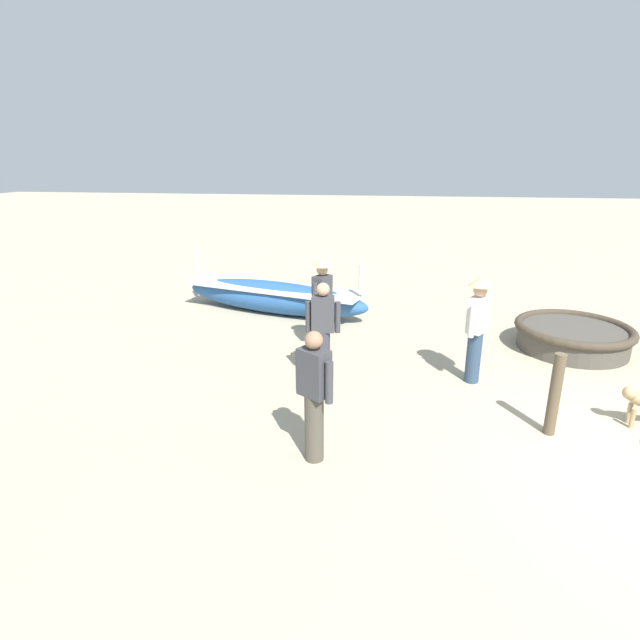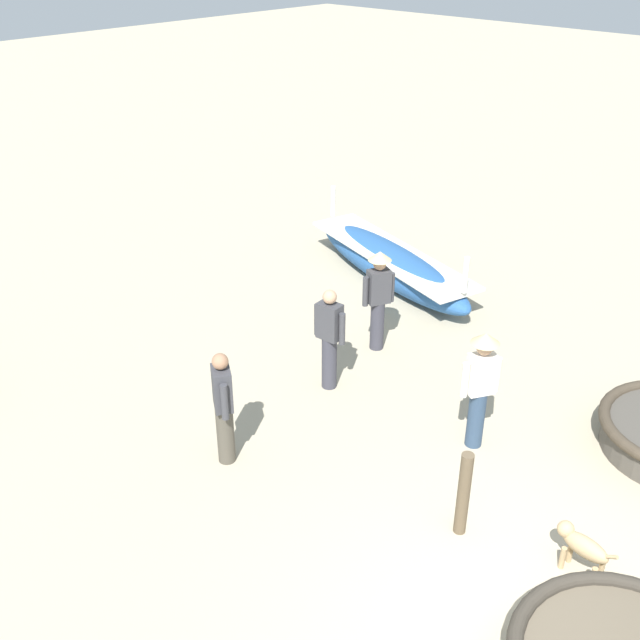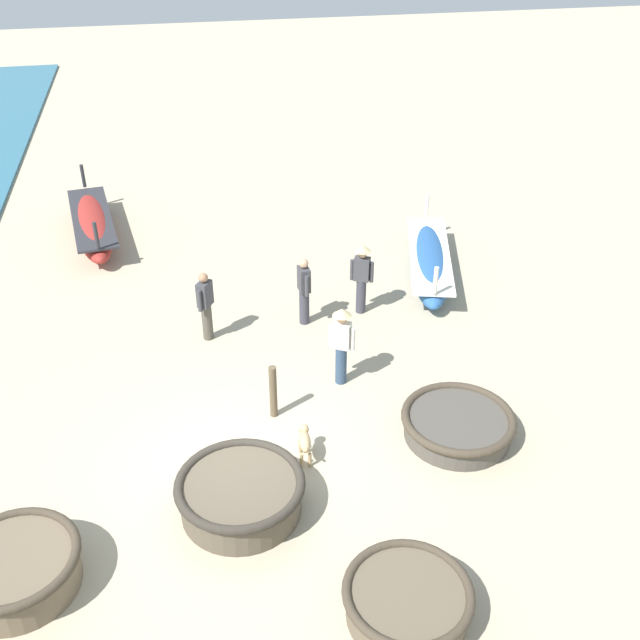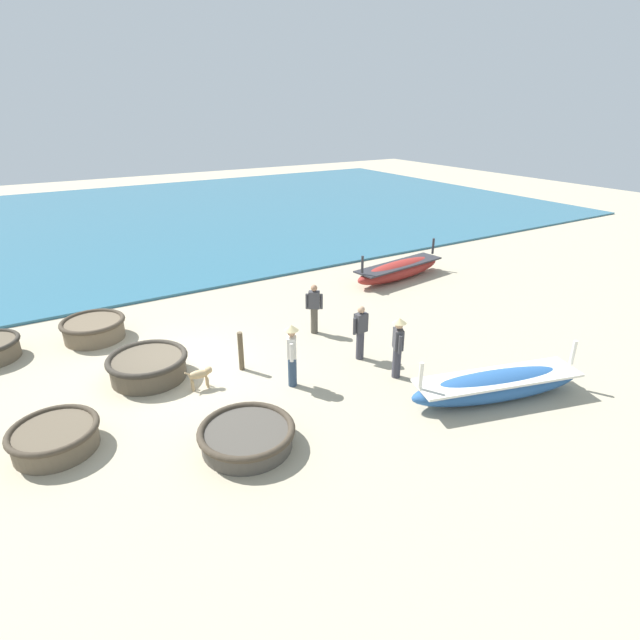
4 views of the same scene
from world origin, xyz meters
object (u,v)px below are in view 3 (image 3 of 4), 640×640
object	(u,v)px
long_boat_green_hull	(429,261)
fisherman_standing_left	(362,274)
coracle_center	(458,424)
fisherman_crouching	(341,341)
fisherman_standing_right	(206,304)
mooring_post_mid_beach	(273,392)
coracle_tilted	(241,494)
dog	(305,441)
long_boat_ochre_hull	(93,225)
coracle_weathered	(16,569)
coracle_far_left	(407,601)
fisherman_with_hat	(304,290)

from	to	relation	value
long_boat_green_hull	fisherman_standing_left	world-z (taller)	fisherman_standing_left
long_boat_green_hull	coracle_center	bearing A→B (deg)	-103.69
fisherman_standing_left	fisherman_crouching	xyz separation A→B (m)	(-1.03, -2.50, 0.00)
coracle_center	fisherman_standing_right	distance (m)	5.79
long_boat_green_hull	mooring_post_mid_beach	xyz separation A→B (m)	(-4.53, -4.65, 0.18)
coracle_tilted	dog	bearing A→B (deg)	39.62
long_boat_green_hull	long_boat_ochre_hull	bearing A→B (deg)	155.25
long_boat_ochre_hull	fisherman_standing_right	xyz separation A→B (m)	(2.64, -5.56, 0.45)
coracle_weathered	fisherman_standing_left	bearing A→B (deg)	43.86
coracle_weathered	mooring_post_mid_beach	xyz separation A→B (m)	(4.09, 3.03, 0.20)
long_boat_ochre_hull	coracle_center	bearing A→B (deg)	-55.04
fisherman_standing_right	dog	xyz separation A→B (m)	(1.34, -4.09, -0.46)
coracle_center	mooring_post_mid_beach	bearing A→B (deg)	158.59
long_boat_ochre_hull	dog	distance (m)	10.44
coracle_center	long_boat_ochre_hull	world-z (taller)	long_boat_ochre_hull
dog	fisherman_standing_left	bearing A→B (deg)	64.81
dog	long_boat_green_hull	bearing A→B (deg)	54.63
fisherman_crouching	long_boat_green_hull	bearing A→B (deg)	51.51
coracle_weathered	fisherman_crouching	size ratio (longest dim) A/B	1.11
fisherman_standing_left	fisherman_crouching	world-z (taller)	same
coracle_tilted	fisherman_standing_right	bearing A→B (deg)	91.58
coracle_far_left	coracle_center	world-z (taller)	coracle_far_left
fisherman_with_hat	mooring_post_mid_beach	distance (m)	3.27
fisherman_standing_left	mooring_post_mid_beach	bearing A→B (deg)	-127.07
fisherman_with_hat	fisherman_standing_right	bearing A→B (deg)	-174.47
coracle_far_left	coracle_center	xyz separation A→B (m)	(1.97, 3.38, -0.04)
coracle_weathered	dog	distance (m)	4.78
coracle_center	fisherman_standing_left	bearing A→B (deg)	98.06
coracle_center	fisherman_standing_left	world-z (taller)	fisherman_standing_left
coracle_far_left	fisherman_with_hat	bearing A→B (deg)	89.93
long_boat_ochre_hull	mooring_post_mid_beach	xyz separation A→B (m)	(3.63, -8.41, 0.16)
coracle_weathered	fisherman_standing_left	world-z (taller)	fisherman_standing_left
fisherman_standing_right	dog	world-z (taller)	fisherman_standing_right
coracle_weathered	dog	world-z (taller)	coracle_weathered
fisherman_standing_right	fisherman_crouching	size ratio (longest dim) A/B	0.94
coracle_far_left	fisherman_standing_right	distance (m)	7.76
coracle_far_left	fisherman_standing_right	world-z (taller)	fisherman_standing_right
coracle_far_left	fisherman_crouching	xyz separation A→B (m)	(0.31, 5.36, 0.66)
coracle_far_left	coracle_center	bearing A→B (deg)	59.75
long_boat_green_hull	coracle_weathered	bearing A→B (deg)	-138.26
dog	mooring_post_mid_beach	distance (m)	1.30
coracle_weathered	long_boat_ochre_hull	distance (m)	11.45
coracle_center	long_boat_green_hull	world-z (taller)	long_boat_green_hull
coracle_center	mooring_post_mid_beach	world-z (taller)	mooring_post_mid_beach
coracle_far_left	dog	bearing A→B (deg)	103.02
coracle_tilted	fisherman_with_hat	size ratio (longest dim) A/B	1.30
fisherman_standing_left	coracle_tilted	bearing A→B (deg)	-121.11
coracle_tilted	fisherman_standing_right	size ratio (longest dim) A/B	1.30
fisherman_standing_right	fisherman_standing_left	size ratio (longest dim) A/B	0.94
coracle_weathered	long_boat_ochre_hull	xyz separation A→B (m)	(0.45, 11.45, 0.04)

